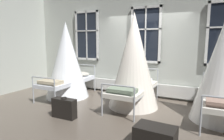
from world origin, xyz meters
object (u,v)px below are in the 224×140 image
object	(u,v)px
cot_first	(67,61)
cot_second	(134,62)
suitcase_dark	(64,108)
travel_trunk	(155,137)

from	to	relation	value
cot_first	cot_second	size ratio (longest dim) A/B	0.94
cot_first	suitcase_dark	world-z (taller)	cot_first
travel_trunk	cot_second	bearing A→B (deg)	120.09
cot_first	cot_second	world-z (taller)	cot_second
cot_first	cot_second	distance (m)	2.14
cot_second	travel_trunk	xyz separation A→B (m)	(1.03, -1.77, -0.99)
suitcase_dark	cot_second	bearing A→B (deg)	51.36
suitcase_dark	travel_trunk	world-z (taller)	suitcase_dark
cot_second	travel_trunk	distance (m)	2.27
suitcase_dark	travel_trunk	size ratio (longest dim) A/B	0.88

